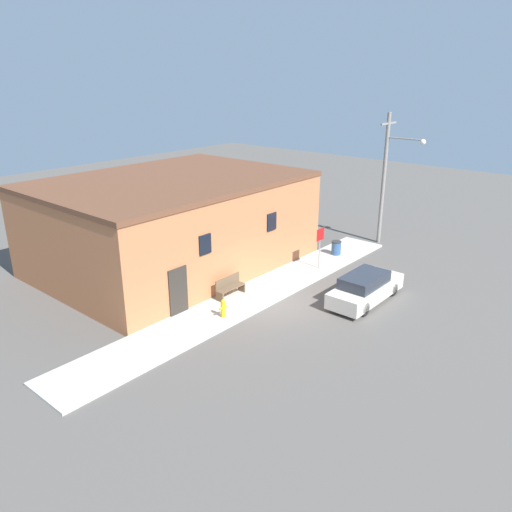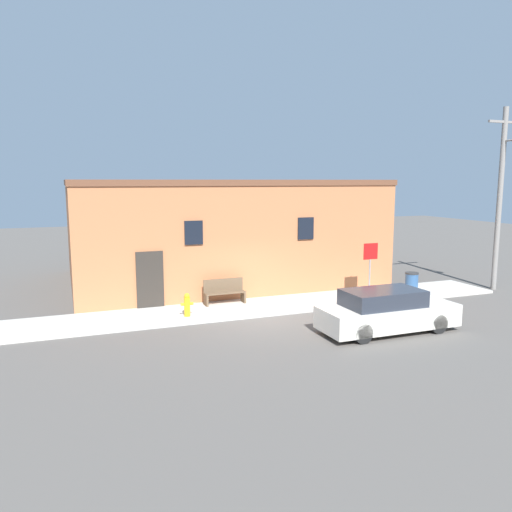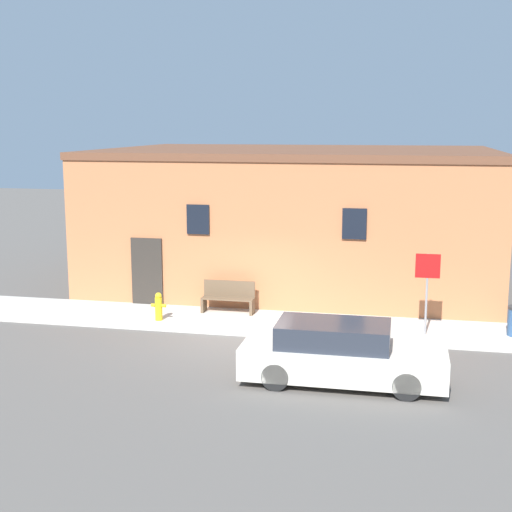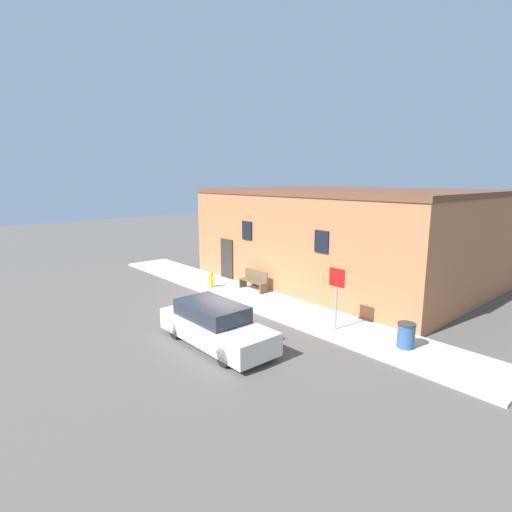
{
  "view_description": "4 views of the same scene",
  "coord_description": "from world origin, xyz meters",
  "views": [
    {
      "loc": [
        -16.33,
        -12.78,
        9.95
      ],
      "look_at": [
        0.13,
        1.25,
        2.0
      ],
      "focal_mm": 35.0,
      "sensor_mm": 36.0,
      "label": 1
    },
    {
      "loc": [
        -6.46,
        -15.79,
        4.77
      ],
      "look_at": [
        0.13,
        1.25,
        2.0
      ],
      "focal_mm": 35.0,
      "sensor_mm": 36.0,
      "label": 2
    },
    {
      "loc": [
        4.2,
        -18.1,
        5.66
      ],
      "look_at": [
        0.13,
        1.25,
        2.0
      ],
      "focal_mm": 50.0,
      "sensor_mm": 36.0,
      "label": 3
    },
    {
      "loc": [
        13.03,
        -10.08,
        5.35
      ],
      "look_at": [
        0.13,
        1.25,
        2.0
      ],
      "focal_mm": 28.0,
      "sensor_mm": 36.0,
      "label": 4
    }
  ],
  "objects": [
    {
      "name": "bench",
      "position": [
        -0.88,
        2.0,
        0.56
      ],
      "size": [
        1.57,
        0.44,
        0.95
      ],
      "color": "brown",
      "rests_on": "sidewalk"
    },
    {
      "name": "sidewalk",
      "position": [
        0.0,
        1.25,
        0.05
      ],
      "size": [
        21.06,
        2.5,
        0.11
      ],
      "color": "#BCB7AD",
      "rests_on": "ground"
    },
    {
      "name": "fire_hydrant",
      "position": [
        -2.63,
        0.75,
        0.51
      ],
      "size": [
        0.44,
        0.21,
        0.81
      ],
      "color": "gold",
      "rests_on": "sidewalk"
    },
    {
      "name": "parked_car",
      "position": [
        2.93,
        -2.98,
        0.66
      ],
      "size": [
        4.48,
        1.62,
        1.38
      ],
      "color": "black",
      "rests_on": "ground"
    },
    {
      "name": "ground_plane",
      "position": [
        0.0,
        0.0,
        0.0
      ],
      "size": [
        80.0,
        80.0,
        0.0
      ],
      "primitive_type": "plane",
      "color": "#56514C"
    },
    {
      "name": "stop_sign",
      "position": [
        4.85,
        0.83,
        1.64
      ],
      "size": [
        0.65,
        0.06,
        2.21
      ],
      "color": "gray",
      "rests_on": "sidewalk"
    },
    {
      "name": "brick_building",
      "position": [
        0.43,
        7.4,
        2.4
      ],
      "size": [
        13.54,
        9.93,
        4.8
      ],
      "color": "#B26B42",
      "rests_on": "ground"
    },
    {
      "name": "trash_bin",
      "position": [
        7.27,
        1.27,
        0.51
      ],
      "size": [
        0.56,
        0.56,
        0.79
      ],
      "color": "#2D517F",
      "rests_on": "sidewalk"
    }
  ]
}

